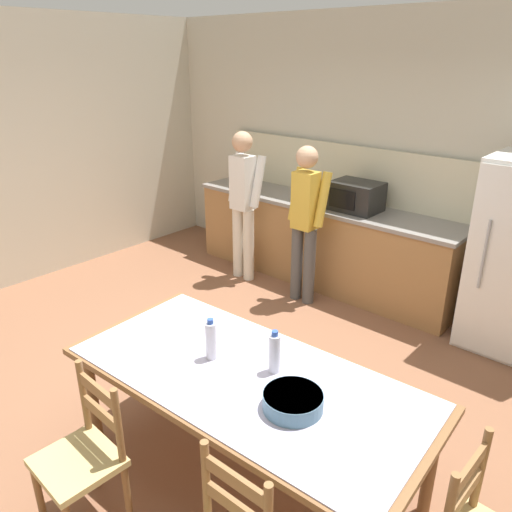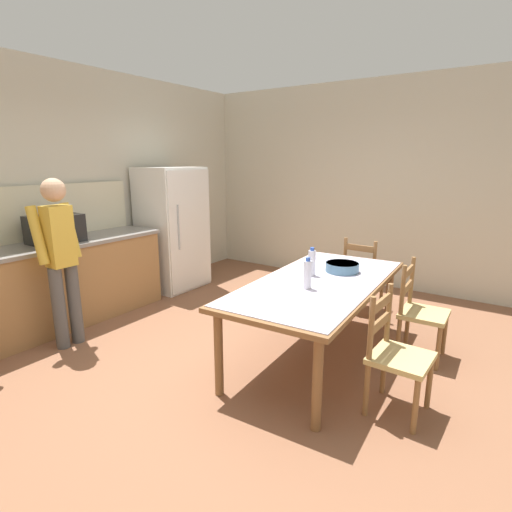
{
  "view_description": "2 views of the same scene",
  "coord_description": "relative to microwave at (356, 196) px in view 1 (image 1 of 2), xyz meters",
  "views": [
    {
      "loc": [
        2.31,
        -2.25,
        2.49
      ],
      "look_at": [
        0.05,
        0.31,
        1.08
      ],
      "focal_mm": 35.0,
      "sensor_mm": 36.0,
      "label": 1
    },
    {
      "loc": [
        -2.51,
        -1.94,
        1.81
      ],
      "look_at": [
        0.1,
        -0.16,
        1.05
      ],
      "focal_mm": 28.0,
      "sensor_mm": 36.0,
      "label": 2
    }
  ],
  "objects": [
    {
      "name": "wall_left",
      "position": [
        -3.02,
        -2.21,
        0.36
      ],
      "size": [
        0.12,
        5.2,
        2.9
      ],
      "primitive_type": "cube",
      "color": "beige",
      "rests_on": "ground"
    },
    {
      "name": "bottle_off_centre",
      "position": [
        1.01,
        -2.55,
        -0.22
      ],
      "size": [
        0.07,
        0.07,
        0.27
      ],
      "color": "silver",
      "rests_on": "dining_table"
    },
    {
      "name": "chair_side_near_left",
      "position": [
        0.46,
        -3.51,
        -0.65
      ],
      "size": [
        0.44,
        0.42,
        0.91
      ],
      "rotation": [
        0.0,
        0.0,
        -0.04
      ],
      "color": "olive",
      "rests_on": "ground"
    },
    {
      "name": "dining_table",
      "position": [
        0.91,
        -2.68,
        -0.41
      ],
      "size": [
        2.23,
        1.13,
        0.75
      ],
      "rotation": [
        0.0,
        0.0,
        0.05
      ],
      "color": "brown",
      "rests_on": "ground"
    },
    {
      "name": "kitchen_counter",
      "position": [
        -0.42,
        0.02,
        -0.62
      ],
      "size": [
        3.21,
        0.66,
        0.94
      ],
      "color": "#9E7042",
      "rests_on": "ground"
    },
    {
      "name": "counter_splashback",
      "position": [
        -0.42,
        0.33,
        0.15
      ],
      "size": [
        3.17,
        0.03,
        0.6
      ],
      "primitive_type": "cube",
      "color": "beige",
      "rests_on": "kitchen_counter"
    },
    {
      "name": "wall_back",
      "position": [
        0.24,
        0.45,
        0.36
      ],
      "size": [
        6.52,
        0.12,
        2.9
      ],
      "primitive_type": "cube",
      "color": "beige",
      "rests_on": "ground"
    },
    {
      "name": "person_at_sink",
      "position": [
        -1.14,
        -0.5,
        -0.13
      ],
      "size": [
        0.43,
        0.29,
        1.7
      ],
      "rotation": [
        0.0,
        0.0,
        1.57
      ],
      "color": "silver",
      "rests_on": "ground"
    },
    {
      "name": "serving_bowl",
      "position": [
        1.29,
        -2.74,
        -0.29
      ],
      "size": [
        0.32,
        0.32,
        0.09
      ],
      "color": "slate",
      "rests_on": "dining_table"
    },
    {
      "name": "ground_plane",
      "position": [
        0.24,
        -2.21,
        -1.09
      ],
      "size": [
        8.32,
        8.32,
        0.0
      ],
      "primitive_type": "plane",
      "color": "brown"
    },
    {
      "name": "person_at_counter",
      "position": [
        -0.26,
        -0.52,
        -0.16
      ],
      "size": [
        0.41,
        0.29,
        1.65
      ],
      "rotation": [
        0.0,
        0.0,
        1.57
      ],
      "color": "#4C4C4C",
      "rests_on": "ground"
    },
    {
      "name": "microwave",
      "position": [
        0.0,
        0.0,
        0.0
      ],
      "size": [
        0.5,
        0.39,
        0.3
      ],
      "color": "black",
      "rests_on": "kitchen_counter"
    },
    {
      "name": "bottle_near_centre",
      "position": [
        0.63,
        -2.7,
        -0.22
      ],
      "size": [
        0.07,
        0.07,
        0.27
      ],
      "color": "silver",
      "rests_on": "dining_table"
    }
  ]
}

